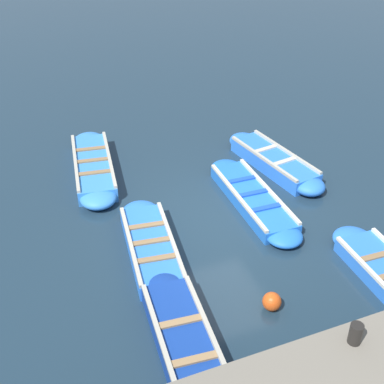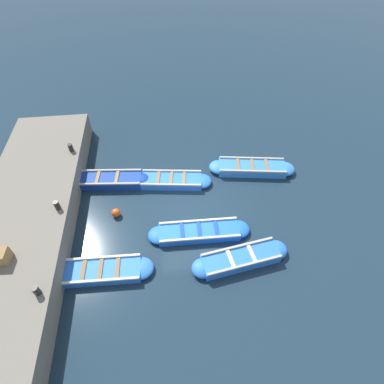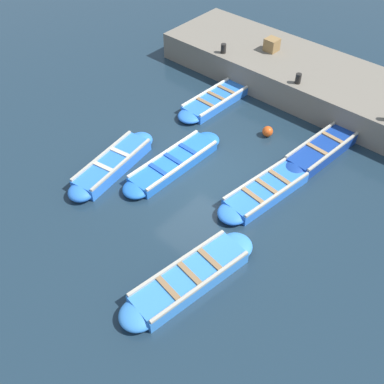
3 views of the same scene
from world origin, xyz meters
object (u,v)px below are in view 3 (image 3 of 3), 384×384
(boat_far_corner, at_px, (113,164))
(boat_outer_right, at_px, (324,148))
(boat_stern_in, at_px, (216,100))
(boat_end_of_row, at_px, (174,163))
(buoy_orange_near, at_px, (268,131))
(boat_alongside, at_px, (266,190))
(wooden_crate, at_px, (272,45))
(bollard_mid_south, at_px, (223,48))
(boat_broadside, at_px, (190,278))
(bollard_mid_north, at_px, (298,79))

(boat_far_corner, xyz_separation_m, boat_outer_right, (4.95, -4.43, -0.00))
(boat_stern_in, bearing_deg, boat_end_of_row, -161.00)
(boat_end_of_row, distance_m, buoy_orange_near, 3.45)
(boat_alongside, relative_size, wooden_crate, 7.73)
(boat_stern_in, height_order, wooden_crate, wooden_crate)
(boat_alongside, xyz_separation_m, buoy_orange_near, (2.33, 1.56, 0.02))
(boat_far_corner, bearing_deg, bollard_mid_south, 7.89)
(boat_outer_right, bearing_deg, bollard_mid_south, 74.33)
(boat_broadside, relative_size, buoy_orange_near, 11.23)
(boat_broadside, xyz_separation_m, boat_outer_right, (6.49, 0.07, 0.00))
(boat_stern_in, xyz_separation_m, boat_broadside, (-6.41, -4.41, 0.03))
(bollard_mid_north, relative_size, buoy_orange_near, 0.98)
(boat_outer_right, bearing_deg, boat_far_corner, 138.18)
(boat_stern_in, xyz_separation_m, wooden_crate, (2.92, -0.27, 1.12))
(boat_stern_in, distance_m, boat_broadside, 7.78)
(boat_broadside, relative_size, bollard_mid_north, 11.43)
(bollard_mid_south, bearing_deg, boat_outer_right, -105.67)
(boat_end_of_row, height_order, bollard_mid_south, bollard_mid_south)
(boat_alongside, bearing_deg, bollard_mid_south, 49.72)
(bollard_mid_north, relative_size, wooden_crate, 0.74)
(bollard_mid_north, xyz_separation_m, bollard_mid_south, (0.00, 3.26, 0.00))
(boat_outer_right, bearing_deg, boat_stern_in, 91.04)
(boat_far_corner, bearing_deg, boat_broadside, -108.79)
(bollard_mid_south, height_order, wooden_crate, wooden_crate)
(boat_far_corner, distance_m, bollard_mid_south, 6.59)
(boat_end_of_row, height_order, wooden_crate, wooden_crate)
(bollard_mid_south, bearing_deg, wooden_crate, -42.98)
(boat_broadside, distance_m, bollard_mid_south, 9.69)
(boat_outer_right, xyz_separation_m, bollard_mid_south, (1.49, 5.33, 1.02))
(buoy_orange_near, bearing_deg, wooden_crate, 34.19)
(boat_stern_in, relative_size, bollard_mid_north, 10.40)
(bollard_mid_north, bearing_deg, boat_outer_right, -125.80)
(bollard_mid_north, bearing_deg, boat_end_of_row, 168.49)
(bollard_mid_north, xyz_separation_m, wooden_crate, (1.34, 2.00, 0.06))
(boat_far_corner, relative_size, bollard_mid_north, 10.46)
(wooden_crate, bearing_deg, bollard_mid_north, -123.83)
(wooden_crate, bearing_deg, boat_alongside, -146.01)
(boat_end_of_row, xyz_separation_m, bollard_mid_north, (5.14, -1.05, 1.06))
(boat_outer_right, height_order, bollard_mid_north, bollard_mid_north)
(boat_broadside, bearing_deg, bollard_mid_south, 34.06)
(boat_far_corner, relative_size, boat_outer_right, 0.95)
(boat_far_corner, relative_size, boat_alongside, 1.01)
(boat_broadside, bearing_deg, buoy_orange_near, 17.60)
(boat_end_of_row, bearing_deg, boat_alongside, -72.86)
(boat_far_corner, bearing_deg, boat_alongside, -62.20)
(boat_outer_right, relative_size, boat_end_of_row, 0.99)
(boat_far_corner, xyz_separation_m, boat_end_of_row, (1.31, -1.32, -0.04))
(buoy_orange_near, bearing_deg, boat_end_of_row, 158.43)
(boat_far_corner, bearing_deg, buoy_orange_near, -29.76)
(boat_broadside, relative_size, boat_end_of_row, 1.02)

